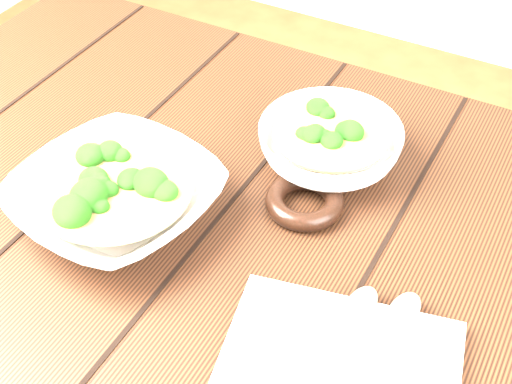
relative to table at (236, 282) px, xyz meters
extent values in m
cube|color=#341C0E|center=(0.00, 0.00, 0.10)|extent=(1.20, 0.80, 0.04)
cube|color=#341C0E|center=(-0.54, 0.34, -0.28)|extent=(0.07, 0.07, 0.71)
imported|color=silver|center=(-0.13, -0.06, 0.15)|extent=(0.28, 0.28, 0.06)
cylinder|color=brown|center=(-0.13, -0.06, 0.17)|extent=(0.19, 0.19, 0.00)
ellipsoid|color=#337C1B|center=(-0.11, -0.05, 0.18)|extent=(0.04, 0.04, 0.03)
ellipsoid|color=#337C1B|center=(-0.11, -0.03, 0.18)|extent=(0.04, 0.04, 0.03)
ellipsoid|color=#337C1B|center=(-0.14, -0.01, 0.18)|extent=(0.04, 0.04, 0.03)
ellipsoid|color=#337C1B|center=(-0.15, -0.04, 0.18)|extent=(0.04, 0.04, 0.03)
ellipsoid|color=#337C1B|center=(-0.18, -0.06, 0.18)|extent=(0.04, 0.04, 0.03)
ellipsoid|color=#337C1B|center=(-0.18, -0.10, 0.18)|extent=(0.04, 0.04, 0.03)
ellipsoid|color=#337C1B|center=(-0.14, -0.09, 0.18)|extent=(0.04, 0.04, 0.03)
ellipsoid|color=#337C1B|center=(-0.11, -0.11, 0.18)|extent=(0.04, 0.04, 0.03)
ellipsoid|color=#337C1B|center=(-0.07, -0.09, 0.18)|extent=(0.04, 0.04, 0.03)
imported|color=silver|center=(0.06, 0.16, 0.15)|extent=(0.20, 0.20, 0.06)
cylinder|color=brown|center=(0.06, 0.16, 0.17)|extent=(0.15, 0.15, 0.00)
ellipsoid|color=#337C1B|center=(0.08, 0.16, 0.18)|extent=(0.03, 0.03, 0.03)
ellipsoid|color=#337C1B|center=(0.07, 0.19, 0.18)|extent=(0.03, 0.03, 0.03)
ellipsoid|color=#337C1B|center=(0.04, 0.20, 0.18)|extent=(0.03, 0.03, 0.03)
ellipsoid|color=#337C1B|center=(0.03, 0.16, 0.18)|extent=(0.03, 0.03, 0.03)
ellipsoid|color=#337C1B|center=(0.03, 0.13, 0.18)|extent=(0.03, 0.03, 0.03)
ellipsoid|color=#337C1B|center=(0.06, 0.11, 0.18)|extent=(0.03, 0.03, 0.03)
ellipsoid|color=#337C1B|center=(0.08, 0.14, 0.18)|extent=(0.03, 0.03, 0.03)
torus|color=black|center=(0.07, 0.06, 0.13)|extent=(0.12, 0.12, 0.02)
cube|color=beige|center=(0.20, -0.15, 0.13)|extent=(0.28, 0.24, 0.01)
cylinder|color=#B4AD9F|center=(0.19, -0.15, 0.14)|extent=(0.01, 0.15, 0.01)
ellipsoid|color=#B4AD9F|center=(0.19, -0.06, 0.14)|extent=(0.03, 0.06, 0.01)
cylinder|color=#B4AD9F|center=(0.23, -0.14, 0.14)|extent=(0.02, 0.15, 0.01)
ellipsoid|color=#B4AD9F|center=(0.24, -0.05, 0.14)|extent=(0.04, 0.06, 0.01)
camera|label=1|loc=(0.32, -0.54, 0.76)|focal=50.00mm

